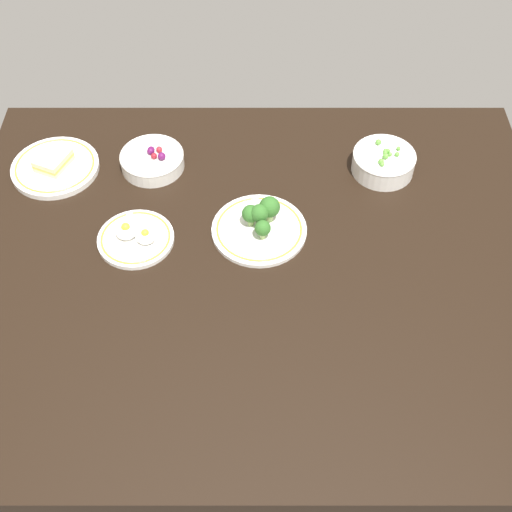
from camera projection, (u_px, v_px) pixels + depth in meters
dining_table at (256, 267)px, 156.39cm from camera, size 136.58×109.53×4.00cm
bowl_peas at (384, 162)px, 171.59cm from camera, size 15.65×15.65×6.54cm
plate_eggs at (136, 237)px, 158.05cm from camera, size 17.60×17.60×4.84cm
plate_broccoli at (260, 224)px, 159.34cm from camera, size 22.15×22.15×7.87cm
bowl_berries at (153, 160)px, 173.13cm from camera, size 16.02×16.02×5.66cm
plate_sandwich at (55, 166)px, 173.15cm from camera, size 21.86×21.86×4.72cm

